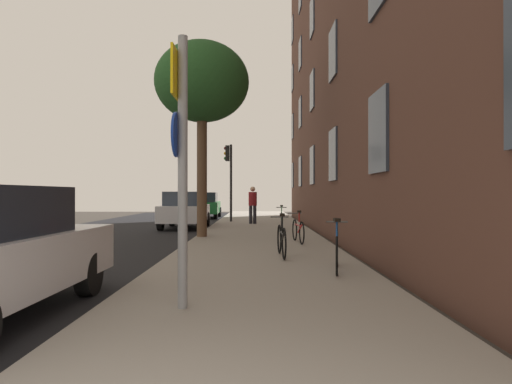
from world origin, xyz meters
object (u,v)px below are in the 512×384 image
(traffic_light, at_px, (231,169))
(pedestrian_0, at_px, (254,202))
(sign_post, at_px, (182,151))
(car_1, at_px, (187,209))
(bicycle_0, at_px, (338,250))
(bicycle_2, at_px, (300,230))
(bicycle_3, at_px, (283,220))
(tree_near, at_px, (204,84))
(car_2, at_px, (207,205))
(bicycle_1, at_px, (283,240))

(traffic_light, height_order, pedestrian_0, traffic_light)
(sign_post, distance_m, car_1, 14.22)
(bicycle_0, height_order, bicycle_2, bicycle_0)
(bicycle_0, height_order, bicycle_3, bicycle_3)
(traffic_light, bearing_deg, pedestrian_0, -53.09)
(sign_post, xyz_separation_m, pedestrian_0, (0.78, 15.27, -0.93))
(sign_post, height_order, tree_near, tree_near)
(bicycle_3, bearing_deg, sign_post, -99.39)
(pedestrian_0, distance_m, car_2, 7.57)
(bicycle_3, height_order, car_1, car_1)
(car_1, xyz_separation_m, car_2, (-0.04, 8.20, -0.00))
(sign_post, xyz_separation_m, traffic_light, (-0.45, 16.90, 0.76))
(car_1, bearing_deg, bicycle_2, -57.02)
(pedestrian_0, bearing_deg, car_2, 113.84)
(sign_post, height_order, bicycle_1, sign_post)
(bicycle_0, height_order, car_2, car_2)
(bicycle_3, bearing_deg, car_1, 152.16)
(bicycle_2, distance_m, car_2, 15.62)
(sign_post, bearing_deg, bicycle_2, 73.34)
(bicycle_0, bearing_deg, car_1, 112.34)
(sign_post, bearing_deg, tree_near, 95.47)
(bicycle_3, bearing_deg, bicycle_0, -86.99)
(bicycle_3, bearing_deg, pedestrian_0, 108.54)
(traffic_light, distance_m, bicycle_3, 6.11)
(sign_post, relative_size, bicycle_3, 2.02)
(sign_post, xyz_separation_m, bicycle_3, (1.95, 11.78, -1.56))
(traffic_light, relative_size, car_2, 0.97)
(traffic_light, xyz_separation_m, tree_near, (-0.42, -7.86, 2.40))
(bicycle_0, bearing_deg, tree_near, 117.18)
(bicycle_2, relative_size, car_1, 0.42)
(bicycle_2, height_order, bicycle_3, bicycle_3)
(tree_near, xyz_separation_m, bicycle_2, (3.02, -1.83, -4.73))
(bicycle_0, relative_size, bicycle_1, 1.05)
(bicycle_2, height_order, car_2, car_2)
(bicycle_3, relative_size, car_2, 0.41)
(tree_near, bearing_deg, bicycle_0, -62.82)
(pedestrian_0, bearing_deg, car_1, -157.08)
(bicycle_2, relative_size, bicycle_3, 1.03)
(sign_post, xyz_separation_m, car_2, (-2.28, 22.19, -1.22))
(tree_near, height_order, car_2, tree_near)
(sign_post, xyz_separation_m, car_1, (-2.24, 13.99, -1.22))
(bicycle_0, distance_m, pedestrian_0, 12.76)
(bicycle_3, distance_m, car_1, 4.75)
(bicycle_2, height_order, pedestrian_0, pedestrian_0)
(pedestrian_0, relative_size, car_2, 0.43)
(car_1, bearing_deg, car_2, 90.28)
(car_1, bearing_deg, bicycle_0, -67.66)
(tree_near, bearing_deg, car_1, 105.53)
(bicycle_2, xyz_separation_m, car_2, (-4.44, 14.98, 0.35))
(bicycle_1, distance_m, bicycle_3, 7.39)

